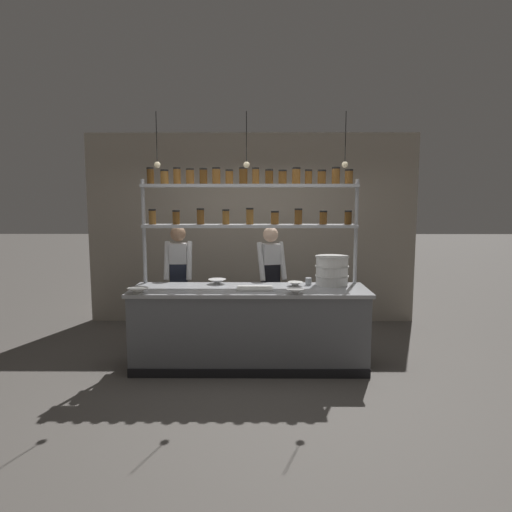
% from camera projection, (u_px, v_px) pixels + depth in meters
% --- Properties ---
extents(ground_plane, '(40.00, 40.00, 0.00)m').
position_uv_depth(ground_plane, '(250.00, 366.00, 5.32)').
color(ground_plane, '#5B5651').
extents(back_wall, '(5.10, 0.12, 2.93)m').
position_uv_depth(back_wall, '(252.00, 229.00, 7.14)').
color(back_wall, '#9E9384').
rests_on(back_wall, ground_plane).
extents(prep_counter, '(2.70, 0.76, 0.92)m').
position_uv_depth(prep_counter, '(249.00, 327.00, 5.26)').
color(prep_counter, slate).
rests_on(prep_counter, ground_plane).
extents(spice_shelf_unit, '(2.58, 0.28, 2.30)m').
position_uv_depth(spice_shelf_unit, '(250.00, 205.00, 5.41)').
color(spice_shelf_unit, '#ADAFB5').
rests_on(spice_shelf_unit, ground_plane).
extents(chef_left, '(0.37, 0.29, 1.58)m').
position_uv_depth(chef_left, '(179.00, 278.00, 6.00)').
color(chef_left, black).
rests_on(chef_left, ground_plane).
extents(chef_center, '(0.41, 0.34, 1.57)m').
position_uv_depth(chef_center, '(271.00, 278.00, 6.00)').
color(chef_center, black).
rests_on(chef_center, ground_plane).
extents(container_stack, '(0.40, 0.40, 0.35)m').
position_uv_depth(container_stack, '(332.00, 270.00, 5.39)').
color(container_stack, white).
rests_on(container_stack, prep_counter).
extents(cutting_board, '(0.40, 0.26, 0.02)m').
position_uv_depth(cutting_board, '(255.00, 288.00, 5.13)').
color(cutting_board, silver).
rests_on(cutting_board, prep_counter).
extents(prep_bowl_near_left, '(0.18, 0.18, 0.05)m').
position_uv_depth(prep_bowl_near_left, '(295.00, 284.00, 5.34)').
color(prep_bowl_near_left, silver).
rests_on(prep_bowl_near_left, prep_counter).
extents(prep_bowl_center_front, '(0.23, 0.23, 0.06)m').
position_uv_depth(prep_bowl_center_front, '(138.00, 291.00, 4.90)').
color(prep_bowl_center_front, silver).
rests_on(prep_bowl_center_front, prep_counter).
extents(prep_bowl_center_back, '(0.21, 0.21, 0.06)m').
position_uv_depth(prep_bowl_center_back, '(217.00, 282.00, 5.46)').
color(prep_bowl_center_back, white).
rests_on(prep_bowl_center_back, prep_counter).
extents(prep_bowl_near_right, '(0.19, 0.19, 0.05)m').
position_uv_depth(prep_bowl_near_right, '(295.00, 292.00, 4.89)').
color(prep_bowl_near_right, white).
rests_on(prep_bowl_near_right, prep_counter).
extents(serving_cup_front, '(0.07, 0.07, 0.09)m').
position_uv_depth(serving_cup_front, '(308.00, 281.00, 5.39)').
color(serving_cup_front, '#B2B7BC').
rests_on(serving_cup_front, prep_counter).
extents(pendant_light_row, '(2.14, 0.07, 0.61)m').
position_uv_depth(pendant_light_row, '(249.00, 162.00, 5.02)').
color(pendant_light_row, black).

